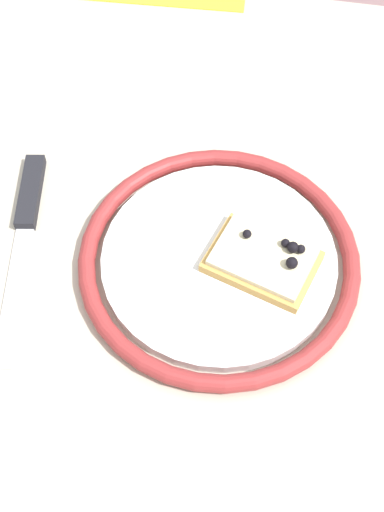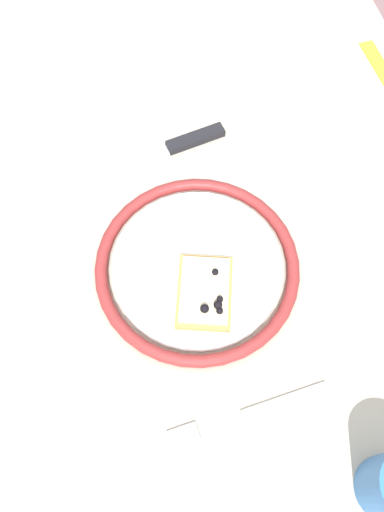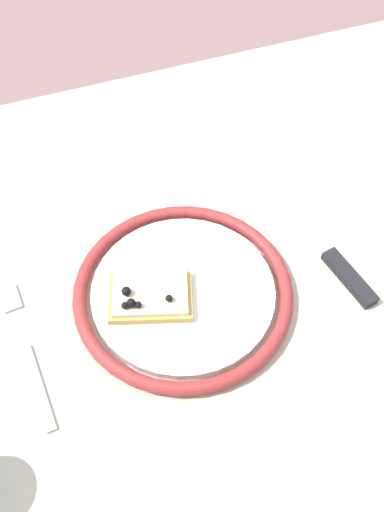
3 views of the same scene
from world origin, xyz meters
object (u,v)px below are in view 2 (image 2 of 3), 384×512
(dining_table, at_px, (188,277))
(plate, at_px, (197,267))
(fork, at_px, (248,414))
(pizza_slice_near, at_px, (205,292))
(knife, at_px, (175,146))

(dining_table, height_order, plate, plate)
(dining_table, height_order, fork, fork)
(plate, relative_size, pizza_slice_near, 2.34)
(knife, xyz_separation_m, fork, (-0.40, 0.00, -0.00))
(dining_table, bearing_deg, pizza_slice_near, -173.51)
(fork, bearing_deg, knife, -0.72)
(dining_table, xyz_separation_m, knife, (0.18, -0.03, 0.08))
(plate, bearing_deg, fork, -176.49)
(plate, height_order, knife, plate)
(pizza_slice_near, height_order, fork, pizza_slice_near)
(dining_table, xyz_separation_m, plate, (-0.02, -0.01, 0.08))
(dining_table, height_order, pizza_slice_near, pizza_slice_near)
(dining_table, relative_size, fork, 5.79)
(fork, bearing_deg, dining_table, 5.22)
(dining_table, relative_size, plate, 4.29)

